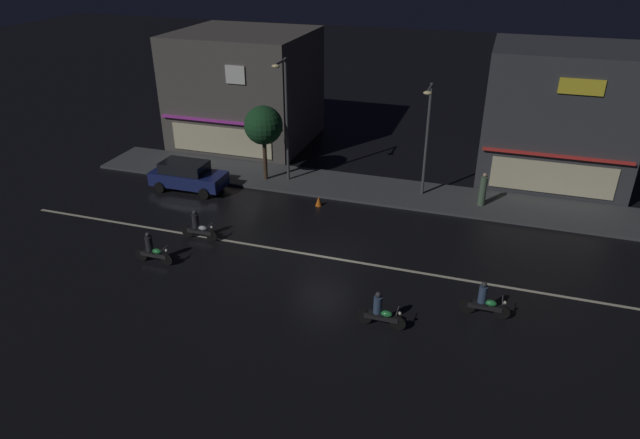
{
  "coord_description": "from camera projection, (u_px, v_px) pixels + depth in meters",
  "views": [
    {
      "loc": [
        6.69,
        -21.14,
        13.29
      ],
      "look_at": [
        -0.67,
        1.59,
        1.05
      ],
      "focal_mm": 31.48,
      "sensor_mm": 36.0,
      "label": 1
    }
  ],
  "objects": [
    {
      "name": "ground_plane",
      "position": [
        323.0,
        257.0,
        25.8
      ],
      "size": [
        140.0,
        140.0,
        0.0
      ],
      "primitive_type": "plane",
      "color": "black"
    },
    {
      "name": "lane_divider_stripe",
      "position": [
        323.0,
        257.0,
        25.79
      ],
      "size": [
        31.86,
        0.16,
        0.01
      ],
      "primitive_type": "cube",
      "color": "beige",
      "rests_on": "ground"
    },
    {
      "name": "sidewalk_far",
      "position": [
        365.0,
        189.0,
        32.49
      ],
      "size": [
        33.54,
        3.77,
        0.14
      ],
      "primitive_type": "cube",
      "color": "#424447",
      "rests_on": "ground"
    },
    {
      "name": "storefront_left_block",
      "position": [
        246.0,
        88.0,
        38.66
      ],
      "size": [
        8.74,
        8.39,
        7.52
      ],
      "color": "#56514C",
      "rests_on": "ground"
    },
    {
      "name": "storefront_center_block",
      "position": [
        558.0,
        115.0,
        32.58
      ],
      "size": [
        8.13,
        7.18,
        7.74
      ],
      "color": "#383A3F",
      "rests_on": "ground"
    },
    {
      "name": "streetlamp_west",
      "position": [
        285.0,
        111.0,
        31.48
      ],
      "size": [
        0.44,
        1.64,
        7.13
      ],
      "color": "#47494C",
      "rests_on": "sidewalk_far"
    },
    {
      "name": "streetlamp_mid",
      "position": [
        427.0,
        131.0,
        29.81
      ],
      "size": [
        0.44,
        1.64,
        6.26
      ],
      "color": "#47494C",
      "rests_on": "sidewalk_far"
    },
    {
      "name": "pedestrian_on_sidewalk",
      "position": [
        483.0,
        190.0,
        30.02
      ],
      "size": [
        0.38,
        0.38,
        1.85
      ],
      "rotation": [
        0.0,
        0.0,
        3.14
      ],
      "color": "#4C664C",
      "rests_on": "sidewalk_far"
    },
    {
      "name": "street_tree",
      "position": [
        263.0,
        126.0,
        32.12
      ],
      "size": [
        2.24,
        2.24,
        4.45
      ],
      "color": "#473323",
      "rests_on": "sidewalk_far"
    },
    {
      "name": "parked_car_near_kerb",
      "position": [
        188.0,
        175.0,
        32.21
      ],
      "size": [
        4.3,
        1.98,
        1.67
      ],
      "rotation": [
        0.0,
        0.0,
        3.14
      ],
      "color": "navy",
      "rests_on": "ground"
    },
    {
      "name": "motorcycle_lead",
      "position": [
        198.0,
        227.0,
        27.04
      ],
      "size": [
        1.9,
        0.6,
        1.52
      ],
      "rotation": [
        0.0,
        0.0,
        3.1
      ],
      "color": "black",
      "rests_on": "ground"
    },
    {
      "name": "motorcycle_following",
      "position": [
        152.0,
        250.0,
        25.07
      ],
      "size": [
        1.9,
        0.6,
        1.52
      ],
      "rotation": [
        0.0,
        0.0,
        2.99
      ],
      "color": "black",
      "rests_on": "ground"
    },
    {
      "name": "motorcycle_opposite_lane",
      "position": [
        484.0,
        302.0,
        21.57
      ],
      "size": [
        1.9,
        0.6,
        1.52
      ],
      "rotation": [
        0.0,
        0.0,
        3.01
      ],
      "color": "black",
      "rests_on": "ground"
    },
    {
      "name": "motorcycle_trailing_far",
      "position": [
        380.0,
        312.0,
        20.97
      ],
      "size": [
        1.9,
        0.6,
        1.52
      ],
      "rotation": [
        0.0,
        0.0,
        3.26
      ],
      "color": "black",
      "rests_on": "ground"
    },
    {
      "name": "traffic_cone",
      "position": [
        319.0,
        201.0,
        30.5
      ],
      "size": [
        0.36,
        0.36,
        0.55
      ],
      "primitive_type": "cone",
      "color": "orange",
      "rests_on": "ground"
    }
  ]
}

